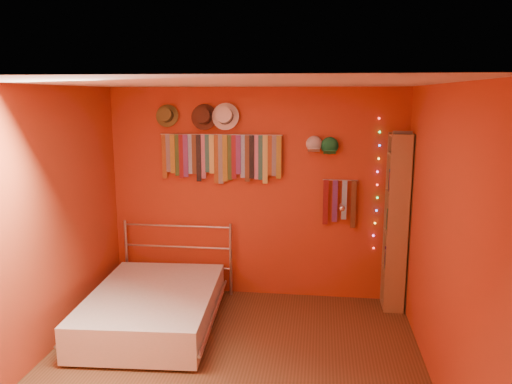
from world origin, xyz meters
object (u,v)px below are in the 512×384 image
at_px(bed, 153,307).
at_px(reading_lamp, 342,208).
at_px(tie_rack, 221,156).
at_px(bookshelf, 400,222).

bearing_deg(bed, reading_lamp, 18.86).
height_order(tie_rack, reading_lamp, tie_rack).
xyz_separation_m(reading_lamp, bookshelf, (0.65, 0.01, -0.14)).
bearing_deg(bookshelf, bed, -162.56).
relative_size(tie_rack, reading_lamp, 4.83).
relative_size(reading_lamp, bed, 0.16).
bearing_deg(tie_rack, bookshelf, -4.30).
relative_size(bookshelf, bed, 1.06).
bearing_deg(bed, bookshelf, 13.92).
distance_m(tie_rack, bed, 1.87).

